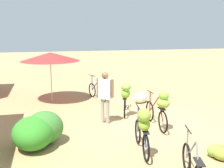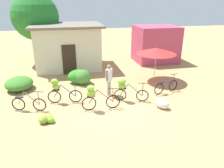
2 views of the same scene
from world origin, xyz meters
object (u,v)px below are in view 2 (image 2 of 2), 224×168
(shop_pink, at_px, (155,44))
(tree_behind_building, at_px, (35,17))
(bicycle_leftmost, at_px, (29,104))
(bicycle_near_pile, at_px, (59,89))
(bicycle_center_loaded, at_px, (95,96))
(person_vendor, at_px, (109,77))
(market_umbrella, at_px, (156,51))
(building_low, at_px, (68,46))
(bicycle_by_shop, at_px, (125,87))
(banana_pile_on_ground, at_px, (46,119))
(produce_sack, at_px, (162,104))
(bicycle_rightmost, at_px, (166,86))

(shop_pink, bearing_deg, tree_behind_building, 171.22)
(bicycle_leftmost, relative_size, bicycle_near_pile, 0.93)
(bicycle_center_loaded, relative_size, person_vendor, 1.06)
(shop_pink, bearing_deg, market_umbrella, -112.90)
(building_low, xyz_separation_m, shop_pink, (6.91, 0.19, -0.17))
(bicycle_by_shop, relative_size, banana_pile_on_ground, 2.06)
(shop_pink, xyz_separation_m, person_vendor, (-5.01, -5.86, -0.38))
(building_low, relative_size, bicycle_by_shop, 2.99)
(bicycle_center_loaded, bearing_deg, tree_behind_building, 109.92)
(bicycle_center_loaded, bearing_deg, bicycle_leftmost, 168.84)
(bicycle_by_shop, bearing_deg, bicycle_center_loaded, -158.36)
(person_vendor, bearing_deg, bicycle_by_shop, -53.41)
(shop_pink, distance_m, produce_sack, 8.41)
(banana_pile_on_ground, bearing_deg, shop_pink, 44.64)
(bicycle_near_pile, height_order, produce_sack, bicycle_near_pile)
(building_low, relative_size, banana_pile_on_ground, 6.17)
(bicycle_center_loaded, height_order, banana_pile_on_ground, bicycle_center_loaded)
(bicycle_by_shop, bearing_deg, market_umbrella, 43.55)
(bicycle_near_pile, relative_size, banana_pile_on_ground, 2.08)
(banana_pile_on_ground, bearing_deg, bicycle_by_shop, 18.63)
(banana_pile_on_ground, bearing_deg, tree_behind_building, 96.43)
(building_low, xyz_separation_m, produce_sack, (4.00, -7.62, -1.36))
(tree_behind_building, bearing_deg, bicycle_center_loaded, -70.08)
(tree_behind_building, height_order, person_vendor, tree_behind_building)
(bicycle_by_shop, xyz_separation_m, person_vendor, (-0.64, 0.86, 0.29))
(bicycle_rightmost, xyz_separation_m, produce_sack, (-0.98, -1.62, -0.13))
(bicycle_center_loaded, relative_size, banana_pile_on_ground, 2.22)
(market_umbrella, bearing_deg, person_vendor, -153.65)
(shop_pink, bearing_deg, banana_pile_on_ground, -135.36)
(bicycle_leftmost, xyz_separation_m, person_vendor, (3.86, 0.90, 0.68))
(building_low, distance_m, person_vendor, 6.01)
(market_umbrella, bearing_deg, bicycle_by_shop, -136.45)
(bicycle_by_shop, distance_m, produce_sack, 1.90)
(shop_pink, relative_size, market_umbrella, 1.34)
(bicycle_near_pile, height_order, bicycle_rightmost, bicycle_near_pile)
(tree_behind_building, xyz_separation_m, produce_sack, (6.21, -9.22, -3.32))
(bicycle_near_pile, relative_size, person_vendor, 0.99)
(bicycle_rightmost, bearing_deg, tree_behind_building, 133.42)
(bicycle_by_shop, bearing_deg, banana_pile_on_ground, -161.37)
(bicycle_rightmost, bearing_deg, market_umbrella, 86.30)
(market_umbrella, distance_m, bicycle_by_shop, 3.73)
(bicycle_center_loaded, distance_m, bicycle_rightmost, 4.20)
(bicycle_by_shop, bearing_deg, bicycle_rightmost, 12.20)
(market_umbrella, height_order, bicycle_center_loaded, market_umbrella)
(building_low, height_order, person_vendor, building_low)
(bicycle_leftmost, height_order, banana_pile_on_ground, bicycle_leftmost)
(bicycle_leftmost, distance_m, bicycle_center_loaded, 3.01)
(market_umbrella, xyz_separation_m, bicycle_near_pile, (-5.71, -1.96, -1.16))
(tree_behind_building, relative_size, bicycle_leftmost, 3.41)
(bicycle_leftmost, distance_m, produce_sack, 6.06)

